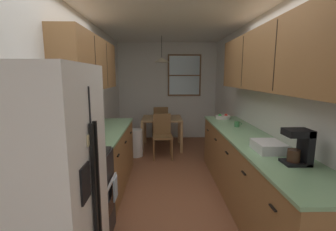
# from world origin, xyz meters

# --- Properties ---
(ground_plane) EXTENTS (12.00, 12.00, 0.00)m
(ground_plane) POSITION_xyz_m (0.00, 1.00, 0.00)
(ground_plane) COLOR brown
(wall_left) EXTENTS (0.10, 9.00, 2.55)m
(wall_left) POSITION_xyz_m (-1.35, 1.00, 1.27)
(wall_left) COLOR silver
(wall_left) RESTS_ON ground
(wall_right) EXTENTS (0.10, 9.00, 2.55)m
(wall_right) POSITION_xyz_m (1.35, 1.00, 1.27)
(wall_right) COLOR silver
(wall_right) RESTS_ON ground
(wall_back) EXTENTS (4.40, 0.10, 2.55)m
(wall_back) POSITION_xyz_m (0.00, 3.65, 1.27)
(wall_back) COLOR silver
(wall_back) RESTS_ON ground
(ceiling_slab) EXTENTS (4.40, 9.00, 0.08)m
(ceiling_slab) POSITION_xyz_m (0.00, 1.00, 2.59)
(ceiling_slab) COLOR white
(refrigerator) EXTENTS (0.73, 0.75, 1.75)m
(refrigerator) POSITION_xyz_m (-0.95, -1.27, 0.88)
(refrigerator) COLOR white
(refrigerator) RESTS_ON ground
(stove_range) EXTENTS (0.66, 0.64, 1.10)m
(stove_range) POSITION_xyz_m (-0.99, -0.56, 0.47)
(stove_range) COLOR black
(stove_range) RESTS_ON ground
(microwave_over_range) EXTENTS (0.39, 0.62, 0.30)m
(microwave_over_range) POSITION_xyz_m (-1.11, -0.56, 1.62)
(microwave_over_range) COLOR silver
(counter_left) EXTENTS (0.64, 1.84, 0.90)m
(counter_left) POSITION_xyz_m (-1.00, 0.68, 0.45)
(counter_left) COLOR olive
(counter_left) RESTS_ON ground
(upper_cabinets_left) EXTENTS (0.33, 1.92, 0.71)m
(upper_cabinets_left) POSITION_xyz_m (-1.14, 0.63, 1.84)
(upper_cabinets_left) COLOR olive
(counter_right) EXTENTS (0.64, 3.26, 0.90)m
(counter_right) POSITION_xyz_m (1.00, 0.15, 0.45)
(counter_right) COLOR olive
(counter_right) RESTS_ON ground
(upper_cabinets_right) EXTENTS (0.33, 2.94, 0.74)m
(upper_cabinets_right) POSITION_xyz_m (1.14, 0.10, 1.87)
(upper_cabinets_right) COLOR olive
(dining_table) EXTENTS (0.91, 0.86, 0.72)m
(dining_table) POSITION_xyz_m (-0.15, 2.65, 0.61)
(dining_table) COLOR #A87F51
(dining_table) RESTS_ON ground
(dining_chair_near) EXTENTS (0.42, 0.42, 0.90)m
(dining_chair_near) POSITION_xyz_m (-0.14, 2.01, 0.50)
(dining_chair_near) COLOR brown
(dining_chair_near) RESTS_ON ground
(dining_chair_far) EXTENTS (0.44, 0.44, 0.90)m
(dining_chair_far) POSITION_xyz_m (-0.19, 3.29, 0.50)
(dining_chair_far) COLOR brown
(dining_chair_far) RESTS_ON ground
(pendant_light) EXTENTS (0.34, 0.34, 0.57)m
(pendant_light) POSITION_xyz_m (-0.15, 2.65, 2.03)
(pendant_light) COLOR black
(back_window) EXTENTS (0.88, 0.05, 1.09)m
(back_window) POSITION_xyz_m (0.45, 3.58, 1.69)
(back_window) COLOR brown
(trash_bin) EXTENTS (0.29, 0.29, 0.57)m
(trash_bin) POSITION_xyz_m (-0.70, 2.08, 0.29)
(trash_bin) COLOR white
(trash_bin) RESTS_ON ground
(storage_canister) EXTENTS (0.12, 0.12, 0.19)m
(storage_canister) POSITION_xyz_m (-1.00, 0.05, 0.99)
(storage_canister) COLOR #D84C19
(storage_canister) RESTS_ON counter_left
(dish_towel) EXTENTS (0.02, 0.16, 0.24)m
(dish_towel) POSITION_xyz_m (-0.64, -0.40, 0.50)
(dish_towel) COLOR silver
(coffee_maker) EXTENTS (0.22, 0.18, 0.32)m
(coffee_maker) POSITION_xyz_m (1.08, -0.78, 1.07)
(coffee_maker) COLOR black
(coffee_maker) RESTS_ON counter_right
(mug_by_coffeemaker) EXTENTS (0.11, 0.08, 0.09)m
(mug_by_coffeemaker) POSITION_xyz_m (1.02, 0.79, 0.94)
(mug_by_coffeemaker) COLOR #3F7F4C
(mug_by_coffeemaker) RESTS_ON counter_right
(fruit_bowl) EXTENTS (0.26, 0.26, 0.09)m
(fruit_bowl) POSITION_xyz_m (0.97, 1.50, 0.94)
(fruit_bowl) COLOR silver
(fruit_bowl) RESTS_ON counter_right
(dish_rack) EXTENTS (0.28, 0.34, 0.10)m
(dish_rack) POSITION_xyz_m (0.97, -0.41, 0.95)
(dish_rack) COLOR silver
(dish_rack) RESTS_ON counter_right
(table_serving_bowl) EXTENTS (0.19, 0.19, 0.06)m
(table_serving_bowl) POSITION_xyz_m (-0.07, 2.71, 0.75)
(table_serving_bowl) COLOR silver
(table_serving_bowl) RESTS_ON dining_table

